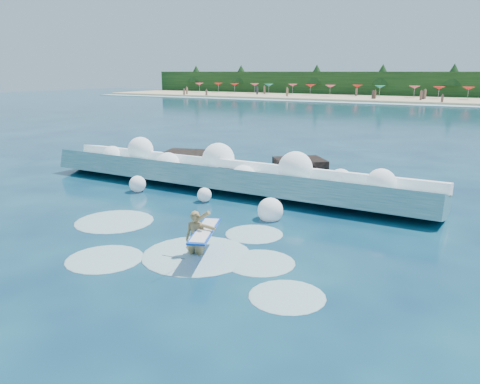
{
  "coord_description": "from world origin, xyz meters",
  "views": [
    {
      "loc": [
        8.84,
        -10.76,
        5.0
      ],
      "look_at": [
        1.5,
        2.0,
        1.2
      ],
      "focal_mm": 35.0,
      "sensor_mm": 36.0,
      "label": 1
    }
  ],
  "objects": [
    {
      "name": "ground",
      "position": [
        0.0,
        0.0,
        0.0
      ],
      "size": [
        200.0,
        200.0,
        0.0
      ],
      "primitive_type": "plane",
      "color": "#082543",
      "rests_on": "ground"
    },
    {
      "name": "beachgoers",
      "position": [
        3.69,
        73.85,
        1.08
      ],
      "size": [
        106.31,
        13.46,
        1.91
      ],
      "color": "#3F332D",
      "rests_on": "ground"
    },
    {
      "name": "wave_spray",
      "position": [
        -1.55,
        6.16,
        0.99
      ],
      "size": [
        14.55,
        4.95,
        2.07
      ],
      "color": "white",
      "rests_on": "ground"
    },
    {
      "name": "beach",
      "position": [
        0.0,
        78.0,
        0.2
      ],
      "size": [
        140.0,
        20.0,
        0.4
      ],
      "primitive_type": "cube",
      "color": "tan",
      "rests_on": "ground"
    },
    {
      "name": "wet_band",
      "position": [
        0.0,
        67.0,
        0.04
      ],
      "size": [
        140.0,
        5.0,
        0.08
      ],
      "primitive_type": "cube",
      "color": "silver",
      "rests_on": "ground"
    },
    {
      "name": "beach_umbrellas",
      "position": [
        -0.04,
        80.39,
        2.25
      ],
      "size": [
        110.98,
        6.23,
        0.5
      ],
      "color": "#D83F54",
      "rests_on": "ground"
    },
    {
      "name": "rock_cluster",
      "position": [
        -2.1,
        7.81,
        0.47
      ],
      "size": [
        8.53,
        3.47,
        1.47
      ],
      "color": "black",
      "rests_on": "ground"
    },
    {
      "name": "breaking_wave",
      "position": [
        -1.64,
        6.35,
        0.54
      ],
      "size": [
        17.96,
        2.8,
        1.55
      ],
      "color": "teal",
      "rests_on": "ground"
    },
    {
      "name": "surf_foam",
      "position": [
        0.81,
        -0.49,
        0.0
      ],
      "size": [
        9.7,
        5.85,
        0.16
      ],
      "color": "silver",
      "rests_on": "ground"
    },
    {
      "name": "surfer_with_board",
      "position": [
        1.78,
        -0.82,
        0.58
      ],
      "size": [
        1.25,
        2.8,
        1.58
      ],
      "color": "#9E7C4A",
      "rests_on": "ground"
    },
    {
      "name": "treeline",
      "position": [
        0.0,
        88.0,
        2.5
      ],
      "size": [
        140.0,
        4.0,
        5.0
      ],
      "primitive_type": "cube",
      "color": "black",
      "rests_on": "ground"
    }
  ]
}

